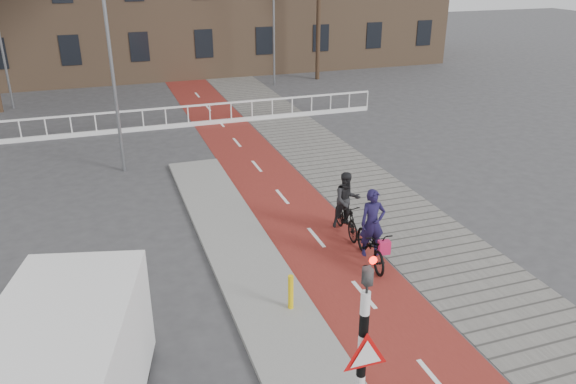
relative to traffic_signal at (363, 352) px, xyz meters
name	(u,v)px	position (x,y,z in m)	size (l,w,h in m)	color
ground	(339,364)	(0.60, 2.02, -1.99)	(120.00, 120.00, 0.00)	#38383A
bike_lane	(264,176)	(2.10, 12.02, -1.98)	(2.50, 60.00, 0.01)	maroon
sidewalk	(337,167)	(4.90, 12.02, -1.98)	(3.00, 60.00, 0.01)	slate
curb_island	(249,266)	(-0.10, 6.02, -1.93)	(1.80, 16.00, 0.12)	gray
traffic_signal	(363,352)	(0.00, 0.00, 0.00)	(0.80, 0.80, 3.68)	black
bollard	(291,292)	(0.27, 3.93, -1.46)	(0.12, 0.12, 0.81)	yellow
cyclist_near	(371,239)	(2.90, 5.31, -1.31)	(0.90, 1.99, 2.00)	black
cyclist_far	(346,209)	(2.95, 6.95, -1.22)	(0.82, 1.73, 1.84)	black
railing	(72,131)	(-4.40, 19.02, -1.68)	(28.00, 0.10, 0.99)	silver
tree_right	(319,14)	(10.04, 26.89, 1.94)	(0.26, 0.26, 7.86)	black
streetlight_near	(111,63)	(-2.58, 14.13, 1.91)	(0.12, 0.12, 7.80)	slate
streetlight_right	(274,22)	(6.98, 26.18, 1.68)	(0.12, 0.12, 7.33)	slate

